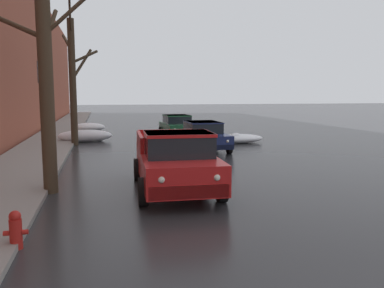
{
  "coord_description": "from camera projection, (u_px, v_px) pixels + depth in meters",
  "views": [
    {
      "loc": [
        -3.27,
        -2.05,
        2.77
      ],
      "look_at": [
        -0.68,
        9.09,
        1.3
      ],
      "focal_mm": 36.52,
      "sensor_mm": 36.0,
      "label": 1
    }
  ],
  "objects": [
    {
      "name": "sedan_darkblue_parked_kerbside_close",
      "position": [
        203.0,
        135.0,
        19.18
      ],
      "size": [
        1.99,
        4.09,
        1.42
      ],
      "color": "navy",
      "rests_on": "ground"
    },
    {
      "name": "fire_hydrant",
      "position": [
        16.0,
        230.0,
        6.99
      ],
      "size": [
        0.42,
        0.22,
        0.71
      ],
      "color": "#B21E19",
      "rests_on": "ground"
    },
    {
      "name": "snow_bank_mid_block_left",
      "position": [
        87.0,
        136.0,
        22.73
      ],
      "size": [
        3.09,
        1.07,
        0.71
      ],
      "color": "white",
      "rests_on": "ground"
    },
    {
      "name": "bare_tree_mid_block",
      "position": [
        73.0,
        78.0,
        20.87
      ],
      "size": [
        2.03,
        3.97,
        7.38
      ],
      "color": "#382B1E",
      "rests_on": "ground"
    },
    {
      "name": "snow_bank_along_left_kerb",
      "position": [
        239.0,
        139.0,
        22.09
      ],
      "size": [
        2.89,
        1.28,
        0.6
      ],
      "color": "white",
      "rests_on": "ground"
    },
    {
      "name": "pickup_truck_red_approaching_near_lane",
      "position": [
        175.0,
        161.0,
        11.09
      ],
      "size": [
        2.4,
        4.95,
        1.76
      ],
      "color": "red",
      "rests_on": "ground"
    },
    {
      "name": "left_sidewalk_slab",
      "position": [
        41.0,
        150.0,
        19.07
      ],
      "size": [
        2.8,
        80.0,
        0.13
      ],
      "primitive_type": "cube",
      "color": "gray",
      "rests_on": "ground"
    },
    {
      "name": "bare_tree_second_along_sidewalk",
      "position": [
        45.0,
        79.0,
        10.66
      ],
      "size": [
        3.13,
        1.69,
        6.07
      ],
      "color": "#423323",
      "rests_on": "ground"
    },
    {
      "name": "sedan_green_parked_kerbside_mid",
      "position": [
        177.0,
        125.0,
        25.2
      ],
      "size": [
        2.04,
        3.9,
        1.42
      ],
      "color": "#1E5633",
      "rests_on": "ground"
    },
    {
      "name": "snow_bank_near_corner_left",
      "position": [
        88.0,
        127.0,
        28.94
      ],
      "size": [
        2.39,
        1.38,
        0.64
      ],
      "color": "white",
      "rests_on": "ground"
    }
  ]
}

